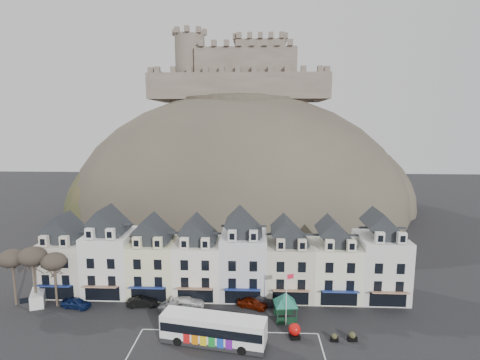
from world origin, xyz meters
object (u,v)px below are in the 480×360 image
object	(u,v)px
bus_shelter	(285,299)
car_charcoal	(261,300)
car_white	(187,302)
red_buoy	(295,331)
car_silver	(177,307)
car_black	(142,302)
white_van	(38,297)
car_maroon	(252,303)
flagpole	(287,296)
bus	(213,328)
car_navy	(76,303)

from	to	relation	value
bus_shelter	car_charcoal	size ratio (longest dim) A/B	1.35
car_white	car_charcoal	xyz separation A→B (m)	(10.40, 0.95, 0.02)
bus_shelter	red_buoy	bearing A→B (deg)	-84.93
car_silver	car_white	xyz separation A→B (m)	(1.20, 1.55, 0.01)
car_black	car_white	size ratio (longest dim) A/B	0.87
bus_shelter	car_silver	distance (m)	15.00
white_van	car_charcoal	bearing A→B (deg)	-22.38
car_black	car_silver	world-z (taller)	car_black
car_silver	car_maroon	xyz separation A→B (m)	(10.40, 1.67, 0.04)
flagpole	car_charcoal	bearing A→B (deg)	121.96
red_buoy	car_white	world-z (taller)	red_buoy
red_buoy	car_white	distance (m)	16.03
red_buoy	car_maroon	distance (m)	8.84
bus	car_maroon	distance (m)	9.94
flagpole	car_white	distance (m)	14.67
red_buoy	flagpole	bearing A→B (deg)	105.33
car_white	car_maroon	world-z (taller)	car_maroon
car_maroon	car_charcoal	world-z (taller)	car_maroon
car_navy	car_black	size ratio (longest dim) A/B	1.01
car_black	flagpole	bearing A→B (deg)	-107.49
bus	car_black	distance (m)	14.04
car_white	car_black	bearing A→B (deg)	84.58
bus	car_charcoal	distance (m)	11.25
white_van	car_white	world-z (taller)	white_van
car_white	car_charcoal	distance (m)	10.44
bus	car_silver	bearing A→B (deg)	140.30
car_navy	car_white	size ratio (longest dim) A/B	0.88
car_black	car_navy	bearing A→B (deg)	88.95
white_van	car_black	size ratio (longest dim) A/B	1.07
bus	flagpole	size ratio (longest dim) A/B	1.80
bus	red_buoy	xyz separation A→B (m)	(9.68, 1.65, -1.01)
car_navy	car_silver	bearing A→B (deg)	-80.74
flagpole	car_black	xyz separation A→B (m)	(-20.04, 4.03, -3.37)
white_van	car_silver	distance (m)	20.46
car_black	car_maroon	bearing A→B (deg)	-94.92
flagpole	car_charcoal	size ratio (longest dim) A/B	1.63
flagpole	car_silver	xyz separation A→B (m)	(-14.84, 2.69, -3.37)
flagpole	white_van	size ratio (longest dim) A/B	1.60
bus_shelter	car_white	bearing A→B (deg)	162.05
bus_shelter	car_navy	size ratio (longest dim) A/B	1.41
car_silver	car_white	size ratio (longest dim) A/B	1.01
car_white	car_maroon	bearing A→B (deg)	-96.60
car_black	car_white	world-z (taller)	car_white
red_buoy	car_silver	size ratio (longest dim) A/B	0.38
red_buoy	car_charcoal	world-z (taller)	red_buoy
flagpole	car_navy	distance (m)	29.60
bus	car_silver	world-z (taller)	bus
bus_shelter	car_charcoal	distance (m)	5.41
car_maroon	white_van	bearing A→B (deg)	111.83
flagpole	car_white	size ratio (longest dim) A/B	1.48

